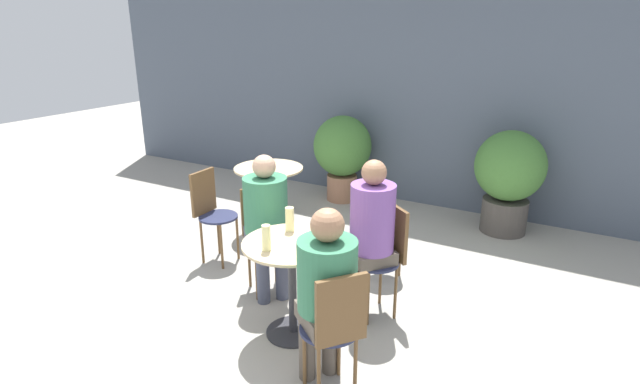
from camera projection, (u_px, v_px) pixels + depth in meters
ground_plane at (274, 346)px, 3.54m from camera, size 20.00×20.00×0.00m
storefront_wall at (434, 83)px, 5.84m from camera, size 10.00×0.06×3.00m
cafe_table_near at (292, 267)px, 3.52m from camera, size 0.70×0.70×0.73m
cafe_table_far at (269, 184)px, 5.29m from camera, size 0.73×0.73×0.73m
bistro_chair_0 at (335, 324)px, 2.86m from camera, size 0.42×0.41×0.88m
bistro_chair_1 at (386, 250)px, 3.79m from camera, size 0.41×0.42×0.88m
bistro_chair_2 at (262, 229)px, 4.18m from camera, size 0.42×0.41×0.88m
bistro_chair_3 at (211, 207)px, 4.67m from camera, size 0.36×0.36×0.88m
bistro_chair_4 at (376, 217)px, 4.43m from camera, size 0.41×0.39×0.88m
seated_person_0 at (326, 285)px, 2.92m from camera, size 0.45×0.44×1.20m
seated_person_1 at (370, 227)px, 3.67m from camera, size 0.42×0.42×1.26m
seated_person_2 at (266, 215)px, 4.00m from camera, size 0.45×0.45×1.20m
beer_glass_0 at (266, 238)px, 3.31m from camera, size 0.06×0.06×0.18m
beer_glass_1 at (315, 238)px, 3.32m from camera, size 0.07×0.07×0.17m
beer_glass_2 at (290, 219)px, 3.62m from camera, size 0.06×0.06×0.18m
potted_plant_0 at (342, 150)px, 6.26m from camera, size 0.73×0.73×1.09m
potted_plant_1 at (509, 175)px, 5.28m from camera, size 0.73×0.73×1.12m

